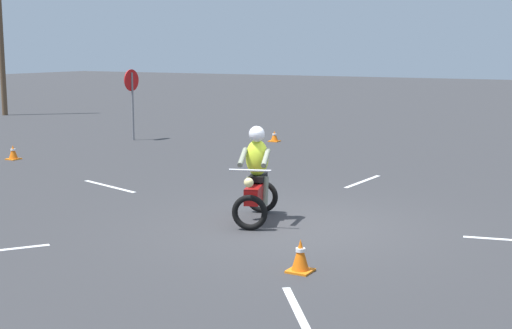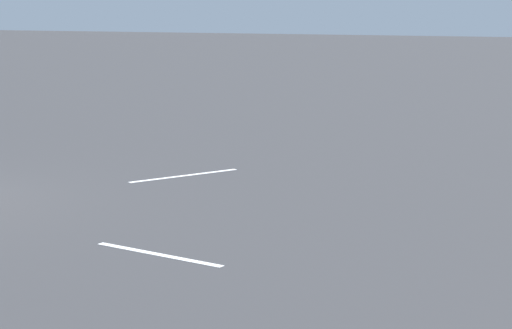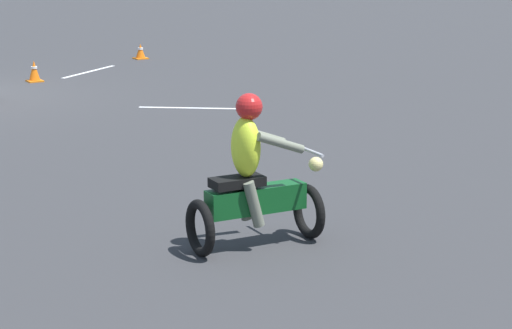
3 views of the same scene
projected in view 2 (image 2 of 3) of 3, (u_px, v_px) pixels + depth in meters
lane_stripe_n at (158, 254)px, 11.97m from camera, size 0.63×1.85×0.01m
lane_stripe_nw at (184, 176)px, 17.10m from camera, size 1.78×1.34×0.01m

